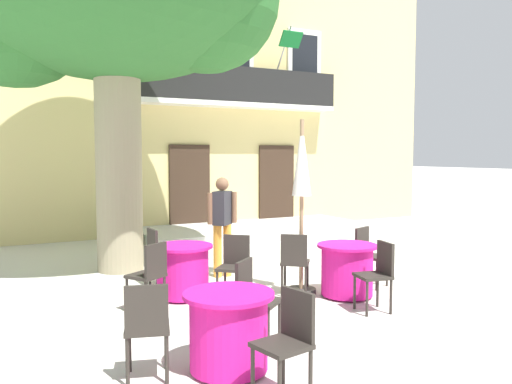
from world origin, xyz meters
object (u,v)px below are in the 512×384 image
object	(u,v)px
cafe_table_middle	(183,271)
pedestrian_near_entrance	(222,221)
cafe_chair_middle_2	(159,253)
ground_planter_left	(128,231)
cafe_chair_front_1	(147,324)
cafe_chair_front_2	(288,337)
cafe_chair_middle_1	(234,263)
cafe_table_near_tree	(347,270)
cafe_umbrella	(302,181)
cafe_chair_front_0	(253,296)
cafe_chair_near_tree_1	(378,271)
cafe_chair_middle_0	(150,272)
cafe_chair_near_tree_0	(295,259)
cafe_chair_near_tree_2	(368,252)
cafe_table_front	(229,331)

from	to	relation	value
cafe_table_middle	pedestrian_near_entrance	world-z (taller)	pedestrian_near_entrance
cafe_chair_middle_2	ground_planter_left	bearing A→B (deg)	83.22
cafe_chair_front_1	cafe_chair_front_2	distance (m)	1.29
cafe_chair_middle_1	cafe_chair_middle_2	distance (m)	1.40
cafe_chair_middle_1	ground_planter_left	world-z (taller)	cafe_chair_middle_1
cafe_table_near_tree	cafe_umbrella	size ratio (longest dim) A/B	0.34
cafe_chair_front_0	cafe_chair_front_1	xyz separation A→B (m)	(-1.27, -0.39, 0.00)
cafe_chair_near_tree_1	pedestrian_near_entrance	bearing A→B (deg)	110.37
ground_planter_left	cafe_chair_front_2	bearing A→B (deg)	-94.27
cafe_chair_near_tree_1	cafe_table_middle	bearing A→B (deg)	138.74
cafe_chair_middle_0	cafe_chair_near_tree_1	bearing A→B (deg)	-26.88
cafe_chair_near_tree_0	cafe_chair_middle_2	size ratio (longest dim) A/B	1.00
cafe_chair_middle_2	cafe_chair_front_2	distance (m)	4.08
cafe_chair_near_tree_0	cafe_chair_middle_2	xyz separation A→B (m)	(-1.60, 1.39, 0.00)
cafe_chair_near_tree_0	cafe_chair_near_tree_2	bearing A→B (deg)	-2.27
cafe_table_middle	cafe_chair_middle_0	size ratio (longest dim) A/B	0.95
cafe_chair_middle_2	pedestrian_near_entrance	bearing A→B (deg)	8.98
cafe_chair_near_tree_0	cafe_chair_middle_2	bearing A→B (deg)	139.05
cafe_chair_near_tree_1	cafe_chair_front_0	size ratio (longest dim) A/B	1.00
cafe_table_front	cafe_chair_front_1	size ratio (longest dim) A/B	0.95
cafe_chair_middle_0	cafe_chair_front_2	world-z (taller)	same
cafe_table_front	cafe_chair_front_1	bearing A→B (deg)	169.00
cafe_chair_front_1	cafe_chair_front_2	xyz separation A→B (m)	(0.96, -0.87, 0.00)
cafe_chair_near_tree_0	cafe_chair_front_2	bearing A→B (deg)	-122.83
cafe_table_middle	ground_planter_left	size ratio (longest dim) A/B	1.37
cafe_chair_front_0	cafe_table_middle	bearing A→B (deg)	91.50
cafe_table_near_tree	cafe_table_middle	size ratio (longest dim) A/B	1.00
cafe_table_middle	cafe_chair_middle_1	xyz separation A→B (m)	(0.60, -0.45, 0.14)
cafe_chair_near_tree_2	cafe_umbrella	xyz separation A→B (m)	(-1.18, 0.08, 1.14)
cafe_chair_near_tree_2	cafe_umbrella	distance (m)	1.64
cafe_chair_near_tree_1	cafe_chair_front_0	distance (m)	2.01
cafe_chair_near_tree_2	cafe_chair_middle_1	bearing A→B (deg)	173.73
cafe_chair_near_tree_2	cafe_chair_front_2	distance (m)	4.03
cafe_chair_near_tree_1	cafe_table_near_tree	bearing A→B (deg)	84.24
cafe_chair_near_tree_0	cafe_chair_front_2	xyz separation A→B (m)	(-1.74, -2.69, 0.00)
cafe_chair_near_tree_2	cafe_chair_middle_2	size ratio (longest dim) A/B	1.00
cafe_chair_middle_2	cafe_chair_front_1	distance (m)	3.39
cafe_table_near_tree	cafe_chair_middle_2	bearing A→B (deg)	141.39
cafe_chair_near_tree_1	cafe_chair_middle_2	world-z (taller)	same
cafe_chair_near_tree_2	cafe_umbrella	size ratio (longest dim) A/B	0.36
cafe_table_front	cafe_umbrella	size ratio (longest dim) A/B	0.34
pedestrian_near_entrance	cafe_chair_near_tree_0	bearing A→B (deg)	-74.13
cafe_chair_near_tree_1	cafe_table_front	xyz separation A→B (m)	(-2.52, -0.82, -0.14)
cafe_umbrella	ground_planter_left	bearing A→B (deg)	104.15
cafe_chair_near_tree_1	cafe_umbrella	xyz separation A→B (m)	(-0.43, 1.18, 1.14)
cafe_chair_middle_0	cafe_table_front	world-z (taller)	cafe_chair_middle_0
cafe_chair_middle_2	cafe_chair_front_2	size ratio (longest dim) A/B	1.00
cafe_chair_front_1	pedestrian_near_entrance	bearing A→B (deg)	56.47
cafe_table_near_tree	cafe_chair_front_0	bearing A→B (deg)	-153.35
cafe_chair_middle_2	cafe_umbrella	size ratio (longest dim) A/B	0.36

